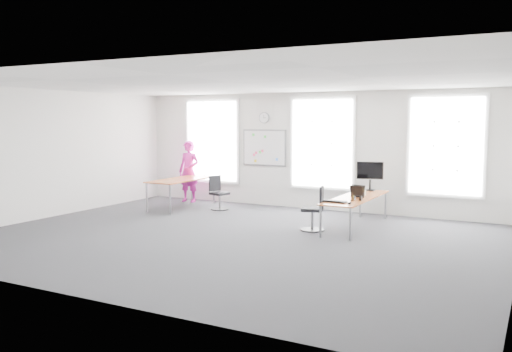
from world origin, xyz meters
The scene contains 22 objects.
floor centered at (0.00, 0.00, 0.00)m, with size 10.00×10.00×0.00m, color #2E2D33.
ceiling centered at (0.00, 0.00, 3.00)m, with size 10.00×10.00×0.00m, color white.
wall_back centered at (0.00, 4.00, 1.50)m, with size 10.00×10.00×0.00m, color white.
wall_front centered at (0.00, -4.00, 1.50)m, with size 10.00×10.00×0.00m, color white.
wall_left centered at (-5.00, 0.00, 1.50)m, with size 10.00×10.00×0.00m, color white.
window_left centered at (-3.00, 3.97, 1.70)m, with size 1.60×0.06×2.20m, color silver.
window_mid centered at (0.30, 3.97, 1.70)m, with size 1.60×0.06×2.20m, color silver.
window_right centered at (3.30, 3.97, 1.70)m, with size 1.60×0.06×2.20m, color silver.
desk_right centered at (1.79, 2.14, 0.62)m, with size 0.72×2.71×0.66m.
desk_left centered at (-3.05, 2.55, 0.70)m, with size 0.84×2.10×0.76m.
chair_right centered at (1.14, 1.42, 0.41)m, with size 0.51×0.51×0.93m.
chair_left centered at (-2.06, 2.77, 0.38)m, with size 0.49×0.49×0.87m.
person centered at (-3.48, 3.51, 0.86)m, with size 0.63×0.41×1.71m, color #C12093.
whiteboard centered at (-1.35, 3.97, 1.55)m, with size 1.20×0.03×0.90m, color white.
wall_clock centered at (-1.35, 3.97, 2.35)m, with size 0.30×0.30×0.04m, color gray.
keyboard centered at (1.65, 1.21, 0.67)m, with size 0.49×0.17×0.02m, color black.
mouse centered at (1.98, 1.10, 0.68)m, with size 0.07×0.12×0.04m, color black.
lens_cap centered at (1.88, 1.56, 0.66)m, with size 0.07×0.07×0.01m, color black.
headphones centered at (1.96, 1.65, 0.71)m, with size 0.19×0.10×0.11m.
laptop_sleeve centered at (1.83, 2.07, 0.79)m, with size 0.33×0.25×0.26m.
paper_stack centered at (1.74, 2.45, 0.71)m, with size 0.30×0.23×0.10m, color beige.
monitor centered at (1.75, 3.28, 1.06)m, with size 0.59×0.25×0.67m.
Camera 1 is at (5.25, -8.94, 2.29)m, focal length 38.00 mm.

